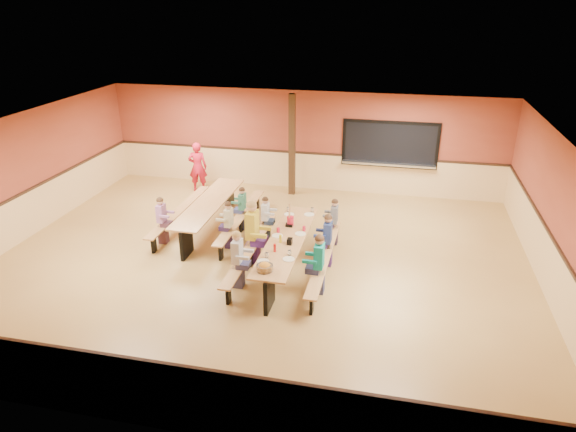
# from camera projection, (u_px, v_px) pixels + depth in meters

# --- Properties ---
(ground) EXTENTS (12.00, 12.00, 0.00)m
(ground) POSITION_uv_depth(u_px,v_px,m) (260.00, 262.00, 11.61)
(ground) COLOR olive
(ground) RESTS_ON ground
(room_envelope) EXTENTS (12.04, 10.04, 3.02)m
(room_envelope) POSITION_uv_depth(u_px,v_px,m) (259.00, 234.00, 11.33)
(room_envelope) COLOR brown
(room_envelope) RESTS_ON ground
(kitchen_pass_through) EXTENTS (2.78, 0.28, 1.38)m
(kitchen_pass_through) POSITION_uv_depth(u_px,v_px,m) (390.00, 146.00, 14.95)
(kitchen_pass_through) COLOR black
(kitchen_pass_through) RESTS_ON ground
(structural_post) EXTENTS (0.18, 0.18, 3.00)m
(structural_post) POSITION_uv_depth(u_px,v_px,m) (292.00, 146.00, 15.00)
(structural_post) COLOR #301E10
(structural_post) RESTS_ON ground
(cafeteria_table_main) EXTENTS (1.91, 3.70, 0.74)m
(cafeteria_table_main) POSITION_uv_depth(u_px,v_px,m) (287.00, 248.00, 11.09)
(cafeteria_table_main) COLOR #B07B46
(cafeteria_table_main) RESTS_ON ground
(cafeteria_table_second) EXTENTS (1.91, 3.70, 0.74)m
(cafeteria_table_second) POSITION_uv_depth(u_px,v_px,m) (210.00, 209.00, 13.06)
(cafeteria_table_second) COLOR #B07B46
(cafeteria_table_second) RESTS_ON ground
(seated_child_white_left) EXTENTS (0.38, 0.31, 1.23)m
(seated_child_white_left) POSITION_uv_depth(u_px,v_px,m) (238.00, 260.00, 10.40)
(seated_child_white_left) COLOR #B9BABF
(seated_child_white_left) RESTS_ON ground
(seated_adult_yellow) EXTENTS (0.49, 0.40, 1.46)m
(seated_adult_yellow) POSITION_uv_depth(u_px,v_px,m) (252.00, 232.00, 11.33)
(seated_adult_yellow) COLOR gold
(seated_adult_yellow) RESTS_ON ground
(seated_child_grey_left) EXTENTS (0.33, 0.27, 1.12)m
(seated_child_grey_left) POSITION_uv_depth(u_px,v_px,m) (266.00, 219.00, 12.42)
(seated_child_grey_left) COLOR silver
(seated_child_grey_left) RESTS_ON ground
(seated_child_teal_right) EXTENTS (0.39, 0.32, 1.26)m
(seated_child_teal_right) POSITION_uv_depth(u_px,v_px,m) (319.00, 264.00, 10.19)
(seated_child_teal_right) COLOR #0F8279
(seated_child_teal_right) RESTS_ON ground
(seated_child_navy_right) EXTENTS (0.37, 0.30, 1.21)m
(seated_child_navy_right) POSITION_uv_depth(u_px,v_px,m) (327.00, 240.00, 11.25)
(seated_child_navy_right) COLOR navy
(seated_child_navy_right) RESTS_ON ground
(seated_child_char_right) EXTENTS (0.34, 0.27, 1.14)m
(seated_child_char_right) POSITION_uv_depth(u_px,v_px,m) (334.00, 222.00, 12.24)
(seated_child_char_right) COLOR #575A63
(seated_child_char_right) RESTS_ON ground
(seated_child_purple_sec) EXTENTS (0.35, 0.28, 1.16)m
(seated_child_purple_sec) POSITION_uv_depth(u_px,v_px,m) (162.00, 221.00, 12.28)
(seated_child_purple_sec) COLOR #9A6296
(seated_child_purple_sec) RESTS_ON ground
(seated_child_green_sec) EXTENTS (0.32, 0.27, 1.12)m
(seated_child_green_sec) POSITION_uv_depth(u_px,v_px,m) (243.00, 209.00, 13.03)
(seated_child_green_sec) COLOR #327459
(seated_child_green_sec) RESTS_ON ground
(seated_child_tan_sec) EXTENTS (0.34, 0.28, 1.15)m
(seated_child_tan_sec) POSITION_uv_depth(u_px,v_px,m) (229.00, 225.00, 12.05)
(seated_child_tan_sec) COLOR #C0BB96
(seated_child_tan_sec) RESTS_ON ground
(standing_woman) EXTENTS (0.62, 0.47, 1.53)m
(standing_woman) POSITION_uv_depth(u_px,v_px,m) (198.00, 167.00, 15.51)
(standing_woman) COLOR red
(standing_woman) RESTS_ON ground
(punch_pitcher) EXTENTS (0.16, 0.16, 0.22)m
(punch_pitcher) POSITION_uv_depth(u_px,v_px,m) (290.00, 221.00, 11.60)
(punch_pitcher) COLOR red
(punch_pitcher) RESTS_ON cafeteria_table_main
(chip_bowl) EXTENTS (0.32, 0.32, 0.15)m
(chip_bowl) POSITION_uv_depth(u_px,v_px,m) (265.00, 267.00, 9.71)
(chip_bowl) COLOR orange
(chip_bowl) RESTS_ON cafeteria_table_main
(napkin_dispenser) EXTENTS (0.10, 0.14, 0.13)m
(napkin_dispenser) POSITION_uv_depth(u_px,v_px,m) (290.00, 241.00, 10.75)
(napkin_dispenser) COLOR black
(napkin_dispenser) RESTS_ON cafeteria_table_main
(condiment_mustard) EXTENTS (0.06, 0.06, 0.17)m
(condiment_mustard) POSITION_uv_depth(u_px,v_px,m) (280.00, 239.00, 10.82)
(condiment_mustard) COLOR yellow
(condiment_mustard) RESTS_ON cafeteria_table_main
(condiment_ketchup) EXTENTS (0.06, 0.06, 0.17)m
(condiment_ketchup) POSITION_uv_depth(u_px,v_px,m) (275.00, 248.00, 10.43)
(condiment_ketchup) COLOR #B2140F
(condiment_ketchup) RESTS_ON cafeteria_table_main
(table_paddle) EXTENTS (0.16, 0.16, 0.56)m
(table_paddle) POSITION_uv_depth(u_px,v_px,m) (290.00, 220.00, 11.56)
(table_paddle) COLOR black
(table_paddle) RESTS_ON cafeteria_table_main
(place_settings) EXTENTS (0.65, 3.30, 0.11)m
(place_settings) POSITION_uv_depth(u_px,v_px,m) (287.00, 237.00, 10.98)
(place_settings) COLOR beige
(place_settings) RESTS_ON cafeteria_table_main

